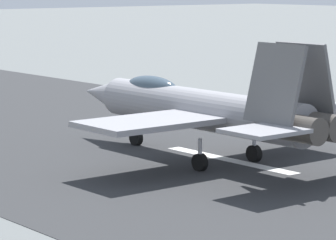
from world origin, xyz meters
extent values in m
plane|color=slate|center=(0.00, 0.00, 0.00)|extent=(400.00, 400.00, 0.00)
cube|color=#2F2F31|center=(0.00, 0.00, 0.01)|extent=(240.00, 26.00, 0.02)
cube|color=white|center=(-0.91, 0.00, 0.02)|extent=(8.00, 0.70, 0.00)
cylinder|color=gray|center=(-0.03, 1.00, 2.31)|extent=(12.56, 1.89, 1.82)
cone|color=gray|center=(7.70, 0.95, 2.31)|extent=(2.91, 1.56, 1.55)
ellipsoid|color=#3F5160|center=(3.51, 0.97, 2.99)|extent=(3.61, 1.12, 1.10)
cylinder|color=#47423D|center=(-6.46, 1.58, 2.31)|extent=(2.21, 1.11, 1.10)
cylinder|color=#47423D|center=(-6.47, 0.48, 2.31)|extent=(2.21, 1.11, 1.10)
cube|color=gray|center=(-1.01, 4.74, 2.21)|extent=(3.43, 5.68, 0.24)
cube|color=gray|center=(-1.05, -2.74, 2.21)|extent=(3.43, 5.68, 0.24)
cube|color=gray|center=(-6.45, 3.43, 2.41)|extent=(2.42, 2.81, 0.16)
cube|color=#5D5E60|center=(-5.50, 1.93, 4.01)|extent=(2.61, 0.96, 3.14)
cube|color=#5D5E60|center=(-5.51, 0.13, 4.01)|extent=(2.61, 0.96, 3.14)
cylinder|color=silver|center=(4.80, 0.97, 0.70)|extent=(0.18, 0.18, 1.40)
cylinder|color=black|center=(4.80, 0.97, 0.38)|extent=(0.76, 0.30, 0.76)
cylinder|color=silver|center=(-1.82, 2.61, 0.70)|extent=(0.18, 0.18, 1.40)
cylinder|color=black|center=(-1.82, 2.61, 0.38)|extent=(0.76, 0.30, 0.76)
cylinder|color=silver|center=(-1.84, -0.59, 0.70)|extent=(0.18, 0.18, 1.40)
cylinder|color=black|center=(-1.84, -0.59, 0.38)|extent=(0.76, 0.30, 0.76)
cone|color=orange|center=(6.94, -12.78, 0.28)|extent=(0.44, 0.44, 0.55)
camera|label=1|loc=(-30.82, 28.07, 8.04)|focal=98.99mm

